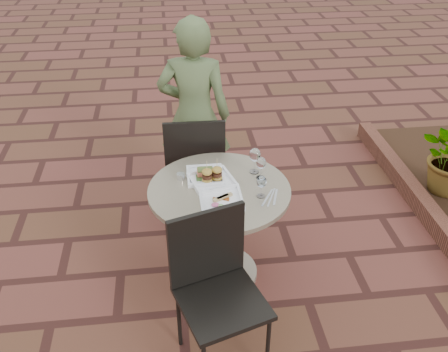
{
  "coord_description": "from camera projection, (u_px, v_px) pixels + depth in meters",
  "views": [
    {
      "loc": [
        -0.42,
        -2.67,
        2.49
      ],
      "look_at": [
        -0.11,
        -0.09,
        0.82
      ],
      "focal_mm": 40.0,
      "sensor_mm": 36.0,
      "label": 1
    }
  ],
  "objects": [
    {
      "name": "plate_tuna",
      "position": [
        221.0,
        199.0,
        3.01
      ],
      "size": [
        0.26,
        0.26,
        0.03
      ],
      "rotation": [
        0.0,
        0.0,
        0.01
      ],
      "color": "white",
      "rests_on": "cafe_table"
    },
    {
      "name": "cutlery_set",
      "position": [
        271.0,
        197.0,
        3.04
      ],
      "size": [
        0.16,
        0.22,
        0.0
      ],
      "primitive_type": null,
      "rotation": [
        0.0,
        0.0,
        -0.38
      ],
      "color": "silver",
      "rests_on": "cafe_table"
    },
    {
      "name": "steel_ramekin",
      "position": [
        181.0,
        176.0,
        3.21
      ],
      "size": [
        0.06,
        0.06,
        0.04
      ],
      "primitive_type": "cylinder",
      "rotation": [
        0.0,
        0.0,
        0.15
      ],
      "color": "silver",
      "rests_on": "cafe_table"
    },
    {
      "name": "plate_sliders",
      "position": [
        212.0,
        178.0,
        3.17
      ],
      "size": [
        0.32,
        0.32,
        0.17
      ],
      "rotation": [
        0.0,
        0.0,
        0.27
      ],
      "color": "white",
      "rests_on": "cafe_table"
    },
    {
      "name": "diner",
      "position": [
        194.0,
        116.0,
        3.9
      ],
      "size": [
        0.63,
        0.47,
        1.56
      ],
      "primitive_type": "imported",
      "rotation": [
        0.0,
        0.0,
        2.95
      ],
      "color": "#4A5B32",
      "rests_on": "ground"
    },
    {
      "name": "chair_far",
      "position": [
        195.0,
        161.0,
        3.76
      ],
      "size": [
        0.45,
        0.45,
        0.93
      ],
      "rotation": [
        0.0,
        0.0,
        3.12
      ],
      "color": "black",
      "rests_on": "ground"
    },
    {
      "name": "ground",
      "position": [
        237.0,
        264.0,
        3.61
      ],
      "size": [
        60.0,
        60.0,
        0.0
      ],
      "primitive_type": "plane",
      "color": "#5C2B24",
      "rests_on": "ground"
    },
    {
      "name": "chair_near",
      "position": [
        215.0,
        278.0,
        2.72
      ],
      "size": [
        0.55,
        0.55,
        0.93
      ],
      "rotation": [
        0.0,
        0.0,
        0.31
      ],
      "color": "black",
      "rests_on": "ground"
    },
    {
      "name": "planter_curb",
      "position": [
        430.0,
        215.0,
        3.98
      ],
      "size": [
        0.12,
        3.0,
        0.15
      ],
      "primitive_type": "cube",
      "color": "brown",
      "rests_on": "ground"
    },
    {
      "name": "wine_glass_far",
      "position": [
        261.0,
        164.0,
        3.17
      ],
      "size": [
        0.07,
        0.07,
        0.15
      ],
      "color": "white",
      "rests_on": "cafe_table"
    },
    {
      "name": "wine_glass_mid",
      "position": [
        255.0,
        156.0,
        3.23
      ],
      "size": [
        0.08,
        0.08,
        0.18
      ],
      "color": "white",
      "rests_on": "cafe_table"
    },
    {
      "name": "cafe_table",
      "position": [
        219.0,
        219.0,
        3.26
      ],
      "size": [
        0.9,
        0.9,
        0.73
      ],
      "color": "gray",
      "rests_on": "ground"
    },
    {
      "name": "plate_salmon",
      "position": [
        205.0,
        175.0,
        3.23
      ],
      "size": [
        0.24,
        0.24,
        0.06
      ],
      "rotation": [
        0.0,
        0.0,
        -0.01
      ],
      "color": "white",
      "rests_on": "cafe_table"
    },
    {
      "name": "wine_glass_right",
      "position": [
        262.0,
        182.0,
        3.0
      ],
      "size": [
        0.06,
        0.06,
        0.14
      ],
      "color": "white",
      "rests_on": "cafe_table"
    }
  ]
}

